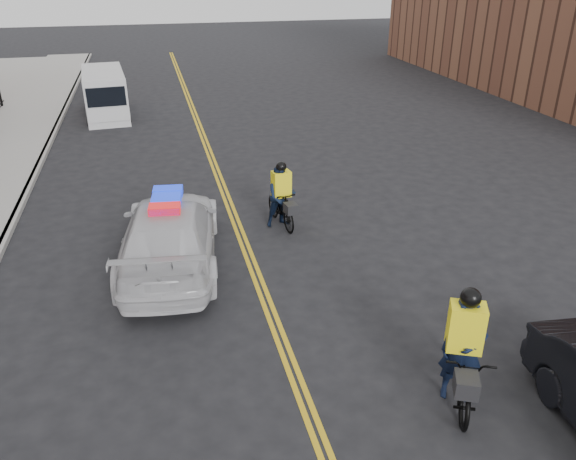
{
  "coord_description": "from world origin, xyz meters",
  "views": [
    {
      "loc": [
        -1.97,
        -8.24,
        6.62
      ],
      "look_at": [
        0.65,
        2.41,
        1.3
      ],
      "focal_mm": 35.0,
      "sensor_mm": 36.0,
      "label": 1
    }
  ],
  "objects_px": {
    "cargo_van": "(105,95)",
    "police_cruiser": "(170,234)",
    "cyclist_far": "(281,201)",
    "cyclist_near": "(460,361)"
  },
  "relations": [
    {
      "from": "police_cruiser",
      "to": "cyclist_far",
      "type": "height_order",
      "value": "cyclist_far"
    },
    {
      "from": "cyclist_near",
      "to": "cyclist_far",
      "type": "distance_m",
      "value": 7.33
    },
    {
      "from": "cyclist_far",
      "to": "cargo_van",
      "type": "bearing_deg",
      "value": 101.9
    },
    {
      "from": "cyclist_far",
      "to": "police_cruiser",
      "type": "bearing_deg",
      "value": -163.27
    },
    {
      "from": "cyclist_near",
      "to": "cyclist_far",
      "type": "relative_size",
      "value": 1.21
    },
    {
      "from": "cargo_van",
      "to": "police_cruiser",
      "type": "bearing_deg",
      "value": -86.71
    },
    {
      "from": "cargo_van",
      "to": "cyclist_far",
      "type": "relative_size",
      "value": 2.67
    },
    {
      "from": "cargo_van",
      "to": "cyclist_far",
      "type": "bearing_deg",
      "value": -73.83
    },
    {
      "from": "cargo_van",
      "to": "cyclist_near",
      "type": "xyz_separation_m",
      "value": [
        6.42,
        -20.69,
        -0.26
      ]
    },
    {
      "from": "cyclist_near",
      "to": "cyclist_far",
      "type": "xyz_separation_m",
      "value": [
        -1.29,
        7.22,
        -0.01
      ]
    }
  ]
}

